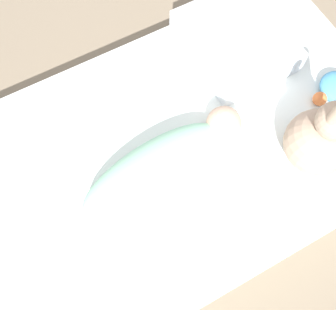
{
  "coord_description": "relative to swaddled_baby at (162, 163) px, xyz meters",
  "views": [
    {
      "loc": [
        0.28,
        0.43,
        1.39
      ],
      "look_at": [
        0.06,
        0.02,
        0.26
      ],
      "focal_mm": 42.0,
      "sensor_mm": 36.0,
      "label": 1
    }
  ],
  "objects": [
    {
      "name": "pillow",
      "position": [
        -0.45,
        -0.29,
        -0.01
      ],
      "size": [
        0.32,
        0.39,
        0.09
      ],
      "color": "white",
      "rests_on": "bed_mattress"
    },
    {
      "name": "ground_plane",
      "position": [
        -0.09,
        -0.04,
        -0.27
      ],
      "size": [
        12.0,
        12.0,
        0.0
      ],
      "primitive_type": "plane",
      "color": "#7A6B56"
    },
    {
      "name": "swaddled_baby",
      "position": [
        0.0,
        0.0,
        0.0
      ],
      "size": [
        0.58,
        0.22,
        0.12
      ],
      "rotation": [
        0.0,
        0.0,
        3.25
      ],
      "color": "#99D6B2",
      "rests_on": "bed_mattress"
    },
    {
      "name": "bed_mattress",
      "position": [
        -0.09,
        -0.04,
        -0.17
      ],
      "size": [
        1.48,
        0.91,
        0.21
      ],
      "color": "white",
      "rests_on": "ground_plane"
    },
    {
      "name": "bunny_plush",
      "position": [
        -0.44,
        0.18,
        0.07
      ],
      "size": [
        0.2,
        0.2,
        0.37
      ],
      "color": "tan",
      "rests_on": "bed_mattress"
    }
  ]
}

